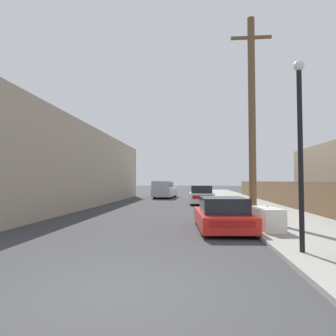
{
  "coord_description": "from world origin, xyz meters",
  "views": [
    {
      "loc": [
        1.2,
        -4.56,
        1.8
      ],
      "look_at": [
        0.04,
        8.5,
        2.37
      ],
      "focal_mm": 32.0,
      "sensor_mm": 36.0,
      "label": 1
    }
  ],
  "objects_px": {
    "utility_pole": "(252,115)",
    "pickup_truck": "(164,190)",
    "parked_sports_car_red": "(222,215)",
    "car_parked_mid": "(201,195)",
    "street_lamp": "(300,139)",
    "discarded_fridge": "(267,219)"
  },
  "relations": [
    {
      "from": "car_parked_mid",
      "to": "discarded_fridge",
      "type": "bearing_deg",
      "value": -82.55
    },
    {
      "from": "parked_sports_car_red",
      "to": "street_lamp",
      "type": "distance_m",
      "value": 4.64
    },
    {
      "from": "parked_sports_car_red",
      "to": "street_lamp",
      "type": "height_order",
      "value": "street_lamp"
    },
    {
      "from": "car_parked_mid",
      "to": "street_lamp",
      "type": "height_order",
      "value": "street_lamp"
    },
    {
      "from": "discarded_fridge",
      "to": "pickup_truck",
      "type": "relative_size",
      "value": 0.31
    },
    {
      "from": "parked_sports_car_red",
      "to": "pickup_truck",
      "type": "bearing_deg",
      "value": 97.86
    },
    {
      "from": "parked_sports_car_red",
      "to": "pickup_truck",
      "type": "height_order",
      "value": "pickup_truck"
    },
    {
      "from": "discarded_fridge",
      "to": "car_parked_mid",
      "type": "distance_m",
      "value": 13.2
    },
    {
      "from": "car_parked_mid",
      "to": "pickup_truck",
      "type": "bearing_deg",
      "value": 113.59
    },
    {
      "from": "pickup_truck",
      "to": "utility_pole",
      "type": "xyz_separation_m",
      "value": [
        5.76,
        -18.25,
        3.85
      ]
    },
    {
      "from": "parked_sports_car_red",
      "to": "pickup_truck",
      "type": "xyz_separation_m",
      "value": [
        -4.21,
        20.54,
        0.34
      ]
    },
    {
      "from": "parked_sports_car_red",
      "to": "car_parked_mid",
      "type": "height_order",
      "value": "car_parked_mid"
    },
    {
      "from": "pickup_truck",
      "to": "utility_pole",
      "type": "relative_size",
      "value": 0.65
    },
    {
      "from": "parked_sports_car_red",
      "to": "street_lamp",
      "type": "bearing_deg",
      "value": -71.54
    },
    {
      "from": "pickup_truck",
      "to": "street_lamp",
      "type": "height_order",
      "value": "street_lamp"
    },
    {
      "from": "street_lamp",
      "to": "car_parked_mid",
      "type": "bearing_deg",
      "value": 97.13
    },
    {
      "from": "utility_pole",
      "to": "pickup_truck",
      "type": "bearing_deg",
      "value": 107.51
    },
    {
      "from": "discarded_fridge",
      "to": "utility_pole",
      "type": "relative_size",
      "value": 0.2
    },
    {
      "from": "discarded_fridge",
      "to": "pickup_truck",
      "type": "xyz_separation_m",
      "value": [
        -5.7,
        21.06,
        0.39
      ]
    },
    {
      "from": "pickup_truck",
      "to": "street_lamp",
      "type": "relative_size",
      "value": 1.27
    },
    {
      "from": "discarded_fridge",
      "to": "utility_pole",
      "type": "height_order",
      "value": "utility_pole"
    },
    {
      "from": "car_parked_mid",
      "to": "utility_pole",
      "type": "height_order",
      "value": "utility_pole"
    }
  ]
}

